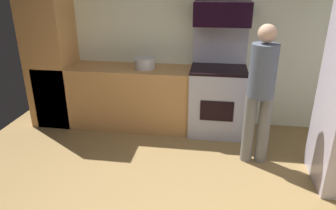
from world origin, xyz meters
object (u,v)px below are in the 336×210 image
object	(u,v)px
oven_range	(217,98)
person_cook	(261,89)
stock_pot	(145,63)
microwave	(222,14)

from	to	relation	value
oven_range	person_cook	size ratio (longest dim) A/B	0.91
stock_pot	person_cook	bearing A→B (deg)	-26.83
stock_pot	oven_range	bearing A→B (deg)	-0.34
microwave	person_cook	xyz separation A→B (m)	(0.47, -0.84, -0.73)
oven_range	microwave	bearing A→B (deg)	90.00
person_cook	microwave	bearing A→B (deg)	119.10
oven_range	person_cook	world-z (taller)	person_cook
oven_range	microwave	world-z (taller)	microwave
oven_range	microwave	xyz separation A→B (m)	(0.00, 0.09, 1.14)
oven_range	person_cook	bearing A→B (deg)	-58.20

